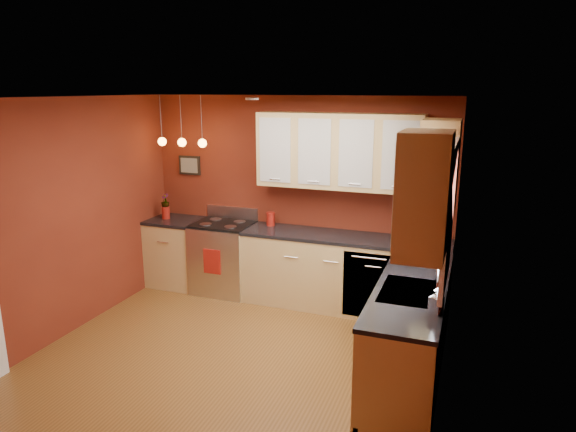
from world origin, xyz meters
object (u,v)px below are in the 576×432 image
(gas_range, at_px, (224,257))
(coffee_maker, at_px, (420,233))
(soap_pump, at_px, (436,301))
(sink, at_px, (410,293))
(red_canister, at_px, (271,219))

(gas_range, distance_m, coffee_maker, 2.61)
(soap_pump, bearing_deg, sink, 121.43)
(sink, xyz_separation_m, red_canister, (-2.00, 1.64, 0.11))
(gas_range, bearing_deg, sink, -29.78)
(soap_pump, bearing_deg, red_canister, 137.61)
(red_canister, xyz_separation_m, coffee_maker, (1.92, -0.14, 0.03))
(gas_range, bearing_deg, soap_pump, -33.59)
(gas_range, relative_size, soap_pump, 5.28)
(coffee_maker, height_order, soap_pump, coffee_maker)
(red_canister, xyz_separation_m, soap_pump, (2.24, -2.05, 0.02))
(red_canister, height_order, soap_pump, soap_pump)
(red_canister, height_order, coffee_maker, coffee_maker)
(gas_range, distance_m, red_canister, 0.84)
(coffee_maker, bearing_deg, red_canister, -169.32)
(sink, xyz_separation_m, soap_pump, (0.25, -0.41, 0.13))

